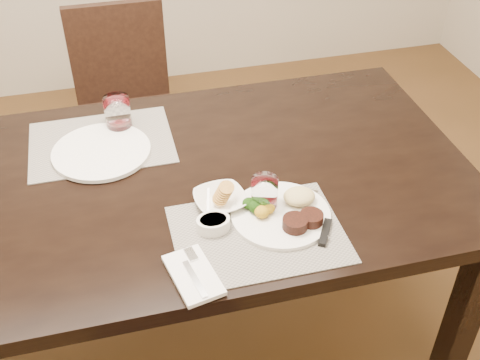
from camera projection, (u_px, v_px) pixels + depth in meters
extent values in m
plane|color=#462F16|center=(166.00, 337.00, 2.28)|extent=(4.50, 4.50, 0.00)
cube|color=black|center=(148.00, 189.00, 1.82)|extent=(2.00, 1.00, 0.05)
cube|color=black|center=(464.00, 315.00, 1.92)|extent=(0.08, 0.08, 0.70)
cube|color=black|center=(359.00, 162.00, 2.55)|extent=(0.08, 0.08, 0.70)
cube|color=black|center=(129.00, 122.00, 2.65)|extent=(0.42, 0.42, 0.04)
cube|color=black|center=(98.00, 193.00, 2.62)|extent=(0.04, 0.04, 0.41)
cube|color=black|center=(179.00, 180.00, 2.69)|extent=(0.04, 0.04, 0.41)
cube|color=black|center=(93.00, 147.00, 2.89)|extent=(0.04, 0.04, 0.41)
cube|color=black|center=(167.00, 136.00, 2.96)|extent=(0.04, 0.04, 0.41)
cube|color=black|center=(118.00, 52.00, 2.64)|extent=(0.42, 0.04, 0.45)
cube|color=gray|center=(258.00, 234.00, 1.63)|extent=(0.46, 0.34, 0.00)
cube|color=gray|center=(101.00, 142.00, 1.97)|extent=(0.46, 0.34, 0.00)
cylinder|color=white|center=(281.00, 215.00, 1.68)|extent=(0.28, 0.28, 0.01)
cylinder|color=black|center=(295.00, 223.00, 1.62)|extent=(0.07, 0.07, 0.03)
cylinder|color=black|center=(311.00, 218.00, 1.64)|extent=(0.07, 0.07, 0.03)
ellipsoid|color=tan|center=(299.00, 196.00, 1.70)|extent=(0.09, 0.08, 0.04)
ellipsoid|color=#193C0B|center=(256.00, 206.00, 1.67)|extent=(0.04, 0.04, 0.04)
ellipsoid|color=#BD8B18|center=(262.00, 212.00, 1.66)|extent=(0.04, 0.04, 0.03)
cube|color=white|center=(193.00, 275.00, 1.50)|extent=(0.14, 0.20, 0.01)
cube|color=white|center=(195.00, 279.00, 1.48)|extent=(0.04, 0.13, 0.01)
cube|color=white|center=(191.00, 254.00, 1.55)|extent=(0.03, 0.05, 0.00)
cube|color=white|center=(310.00, 206.00, 1.72)|extent=(0.09, 0.13, 0.00)
cube|color=black|center=(325.00, 232.00, 1.62)|extent=(0.07, 0.10, 0.01)
imported|color=white|center=(220.00, 200.00, 1.71)|extent=(0.16, 0.16, 0.04)
cylinder|color=#BD8B3B|center=(220.00, 194.00, 1.70)|extent=(0.04, 0.05, 0.04)
cylinder|color=white|center=(213.00, 224.00, 1.63)|extent=(0.09, 0.09, 0.04)
cylinder|color=#0D3D11|center=(213.00, 221.00, 1.63)|extent=(0.07, 0.07, 0.01)
cube|color=white|center=(208.00, 200.00, 1.66)|extent=(0.01, 0.06, 0.04)
cylinder|color=white|center=(264.00, 194.00, 1.68)|extent=(0.08, 0.08, 0.10)
cylinder|color=#3A0508|center=(264.00, 205.00, 1.70)|extent=(0.06, 0.06, 0.03)
cylinder|color=white|center=(101.00, 152.00, 1.92)|extent=(0.31, 0.31, 0.01)
cylinder|color=white|center=(118.00, 113.00, 1.99)|extent=(0.09, 0.09, 0.12)
cylinder|color=#3A0508|center=(119.00, 125.00, 2.02)|extent=(0.07, 0.07, 0.03)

